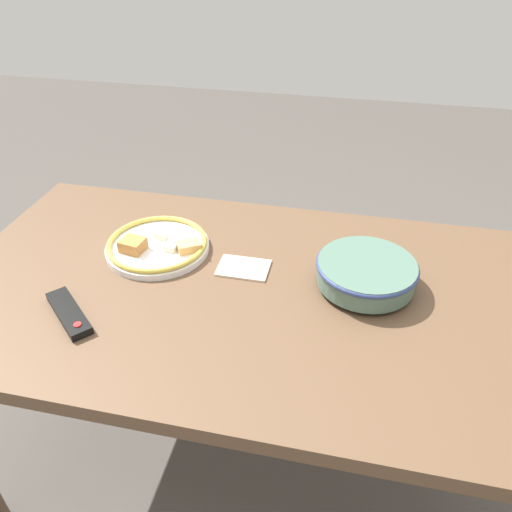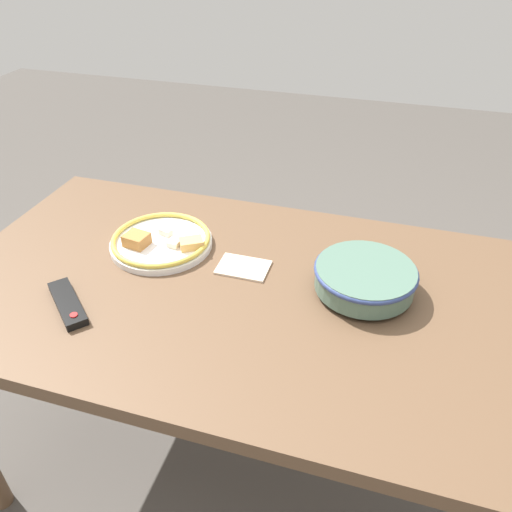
% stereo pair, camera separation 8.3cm
% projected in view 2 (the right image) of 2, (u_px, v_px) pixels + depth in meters
% --- Properties ---
extents(ground_plane, '(8.00, 8.00, 0.00)m').
position_uv_depth(ground_plane, '(242.00, 460.00, 1.71)').
color(ground_plane, '#4C4742').
extents(dining_table, '(1.51, 0.85, 0.76)m').
position_uv_depth(dining_table, '(238.00, 311.00, 1.32)').
color(dining_table, brown).
rests_on(dining_table, ground_plane).
extents(noodle_bowl, '(0.25, 0.25, 0.07)m').
position_uv_depth(noodle_bowl, '(365.00, 278.00, 1.22)').
color(noodle_bowl, '#4C6B5B').
rests_on(noodle_bowl, dining_table).
extents(food_plate, '(0.29, 0.29, 0.05)m').
position_uv_depth(food_plate, '(161.00, 241.00, 1.40)').
color(food_plate, white).
rests_on(food_plate, dining_table).
extents(tv_remote, '(0.17, 0.16, 0.02)m').
position_uv_depth(tv_remote, '(68.00, 303.00, 1.20)').
color(tv_remote, black).
rests_on(tv_remote, dining_table).
extents(folded_napkin, '(0.13, 0.09, 0.01)m').
position_uv_depth(folded_napkin, '(243.00, 267.00, 1.33)').
color(folded_napkin, beige).
rests_on(folded_napkin, dining_table).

